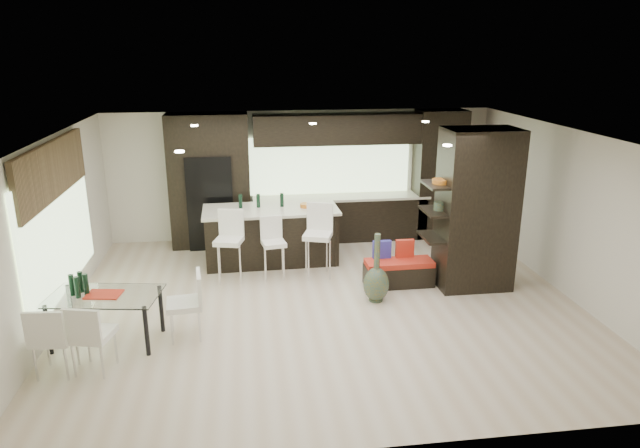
{
  "coord_description": "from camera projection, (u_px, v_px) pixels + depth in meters",
  "views": [
    {
      "loc": [
        -1.21,
        -8.27,
        3.93
      ],
      "look_at": [
        0.0,
        0.6,
        1.15
      ],
      "focal_mm": 32.0,
      "sensor_mm": 36.0,
      "label": 1
    }
  ],
  "objects": [
    {
      "name": "floor_vase",
      "position": [
        377.0,
        268.0,
        9.08
      ],
      "size": [
        0.46,
        0.46,
        1.14
      ],
      "primitive_type": null,
      "rotation": [
        0.0,
        0.0,
        -0.12
      ],
      "color": "#3F4C36",
      "rests_on": "ground"
    },
    {
      "name": "stool_right",
      "position": [
        318.0,
        248.0,
        10.09
      ],
      "size": [
        0.59,
        0.59,
        1.06
      ],
      "primitive_type": "cube",
      "rotation": [
        0.0,
        0.0,
        -0.32
      ],
      "color": "white",
      "rests_on": "ground"
    },
    {
      "name": "ground",
      "position": [
        325.0,
        303.0,
        9.15
      ],
      "size": [
        8.0,
        8.0,
        0.0
      ],
      "primitive_type": "plane",
      "color": "beige",
      "rests_on": "ground"
    },
    {
      "name": "ceiling_spots",
      "position": [
        323.0,
        134.0,
        8.59
      ],
      "size": [
        4.0,
        3.0,
        0.02
      ],
      "primitive_type": "cube",
      "color": "white",
      "rests_on": "ceiling"
    },
    {
      "name": "right_wall",
      "position": [
        568.0,
        213.0,
        9.26
      ],
      "size": [
        0.02,
        7.0,
        2.7
      ],
      "primitive_type": "cube",
      "color": "silver",
      "rests_on": "ground"
    },
    {
      "name": "ceiling",
      "position": [
        326.0,
        135.0,
        8.35
      ],
      "size": [
        8.0,
        7.0,
        0.02
      ],
      "primitive_type": "cube",
      "color": "white",
      "rests_on": "ground"
    },
    {
      "name": "chair_end",
      "position": [
        185.0,
        309.0,
        7.96
      ],
      "size": [
        0.52,
        0.52,
        0.88
      ],
      "primitive_type": "cube",
      "rotation": [
        0.0,
        0.0,
        1.67
      ],
      "color": "white",
      "rests_on": "ground"
    },
    {
      "name": "partition_column",
      "position": [
        477.0,
        210.0,
        9.46
      ],
      "size": [
        1.2,
        0.8,
        2.7
      ],
      "primitive_type": "cube",
      "color": "black",
      "rests_on": "ground"
    },
    {
      "name": "back_wall",
      "position": [
        302.0,
        175.0,
        12.06
      ],
      "size": [
        8.0,
        0.02,
        2.7
      ],
      "primitive_type": "cube",
      "color": "silver",
      "rests_on": "ground"
    },
    {
      "name": "left_wall",
      "position": [
        52.0,
        234.0,
        8.24
      ],
      "size": [
        0.02,
        7.0,
        2.7
      ],
      "primitive_type": "cube",
      "color": "silver",
      "rests_on": "ground"
    },
    {
      "name": "stool_left",
      "position": [
        229.0,
        253.0,
        9.9
      ],
      "size": [
        0.55,
        0.55,
        1.01
      ],
      "primitive_type": "cube",
      "rotation": [
        0.0,
        0.0,
        -0.26
      ],
      "color": "white",
      "rests_on": "ground"
    },
    {
      "name": "refrigerator",
      "position": [
        211.0,
        201.0,
        11.58
      ],
      "size": [
        0.9,
        0.68,
        1.9
      ],
      "primitive_type": "cube",
      "color": "black",
      "rests_on": "ground"
    },
    {
      "name": "chair_near",
      "position": [
        93.0,
        339.0,
        7.13
      ],
      "size": [
        0.57,
        0.57,
        0.87
      ],
      "primitive_type": "cube",
      "rotation": [
        0.0,
        0.0,
        -0.25
      ],
      "color": "white",
      "rests_on": "ground"
    },
    {
      "name": "dining_table",
      "position": [
        107.0,
        319.0,
        7.85
      ],
      "size": [
        1.59,
        1.05,
        0.71
      ],
      "primitive_type": "cube",
      "rotation": [
        0.0,
        0.0,
        -0.16
      ],
      "color": "white",
      "rests_on": "ground"
    },
    {
      "name": "window_left",
      "position": [
        59.0,
        230.0,
        8.43
      ],
      "size": [
        0.04,
        3.2,
        1.9
      ],
      "primitive_type": "cube",
      "color": "#B2D199",
      "rests_on": "left_wall"
    },
    {
      "name": "kitchen_island",
      "position": [
        271.0,
        235.0,
        10.82
      ],
      "size": [
        2.55,
        1.15,
        1.05
      ],
      "primitive_type": "cube",
      "rotation": [
        0.0,
        0.0,
        0.02
      ],
      "color": "black",
      "rests_on": "ground"
    },
    {
      "name": "window_back",
      "position": [
        330.0,
        165.0,
        12.04
      ],
      "size": [
        3.4,
        0.04,
        1.2
      ],
      "primitive_type": "cube",
      "color": "#B2D199",
      "rests_on": "back_wall"
    },
    {
      "name": "chair_far",
      "position": [
        55.0,
        342.0,
        7.07
      ],
      "size": [
        0.51,
        0.51,
        0.87
      ],
      "primitive_type": "cube",
      "rotation": [
        0.0,
        0.0,
        -0.09
      ],
      "color": "white",
      "rests_on": "ground"
    },
    {
      "name": "stone_accent",
      "position": [
        52.0,
        170.0,
        8.17
      ],
      "size": [
        0.08,
        3.0,
        0.8
      ],
      "primitive_type": "cube",
      "color": "brown",
      "rests_on": "left_wall"
    },
    {
      "name": "stool_mid",
      "position": [
        274.0,
        254.0,
        10.05
      ],
      "size": [
        0.45,
        0.45,
        0.89
      ],
      "primitive_type": "cube",
      "rotation": [
        0.0,
        0.0,
        0.17
      ],
      "color": "white",
      "rests_on": "ground"
    },
    {
      "name": "bench",
      "position": [
        399.0,
        273.0,
        9.79
      ],
      "size": [
        1.18,
        0.46,
        0.45
      ],
      "primitive_type": "cube",
      "rotation": [
        0.0,
        0.0,
        0.01
      ],
      "color": "black",
      "rests_on": "ground"
    },
    {
      "name": "back_cabinetry",
      "position": [
        327.0,
        177.0,
        11.81
      ],
      "size": [
        6.8,
        0.68,
        2.7
      ],
      "primitive_type": "cube",
      "color": "black",
      "rests_on": "ground"
    }
  ]
}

